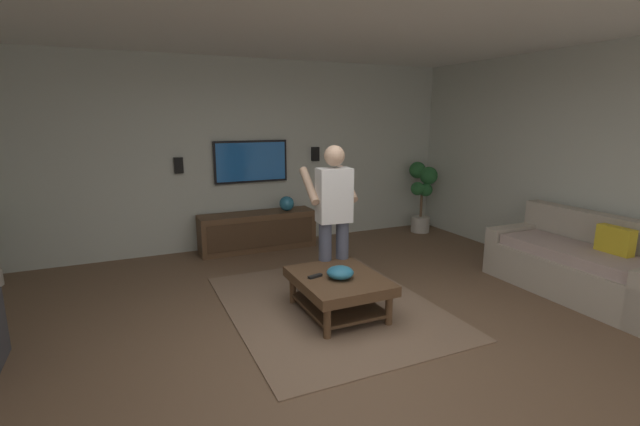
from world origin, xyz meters
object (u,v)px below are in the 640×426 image
at_px(couch, 580,265).
at_px(remote_black, 315,276).
at_px(media_console, 258,231).
at_px(wall_speaker_left, 315,154).
at_px(wall_speaker_right, 179,165).
at_px(remote_white, 344,274).
at_px(coffee_table, 338,286).
at_px(bowl, 340,272).
at_px(remote_grey, 338,270).
at_px(potted_plant_tall, 422,191).
at_px(vase_round, 287,204).
at_px(tv, 251,162).
at_px(person_standing, 333,211).

distance_m(couch, remote_black, 2.99).
bearing_deg(media_console, wall_speaker_left, 103.61).
height_order(media_console, wall_speaker_right, wall_speaker_right).
relative_size(media_console, wall_speaker_right, 7.73).
bearing_deg(remote_white, coffee_table, -137.07).
relative_size(bowl, remote_grey, 1.74).
distance_m(remote_grey, wall_speaker_left, 2.94).
bearing_deg(remote_white, potted_plant_tall, 97.53).
bearing_deg(bowl, remote_white, -53.25).
bearing_deg(vase_round, bowl, 171.42).
bearing_deg(potted_plant_tall, bowl, 130.86).
relative_size(coffee_table, bowl, 3.82).
height_order(potted_plant_tall, vase_round, potted_plant_tall).
distance_m(media_console, wall_speaker_right, 1.45).
bearing_deg(wall_speaker_left, remote_black, 156.12).
bearing_deg(coffee_table, remote_black, 76.15).
distance_m(remote_white, wall_speaker_left, 3.05).
bearing_deg(wall_speaker_right, media_console, -103.84).
distance_m(potted_plant_tall, wall_speaker_left, 1.95).
xyz_separation_m(tv, wall_speaker_right, (0.01, 1.03, -0.01)).
relative_size(media_console, vase_round, 7.73).
height_order(media_console, vase_round, vase_round).
bearing_deg(vase_round, remote_white, 172.86).
distance_m(tv, vase_round, 0.82).
relative_size(media_console, remote_black, 11.33).
distance_m(media_console, bowl, 2.56).
xyz_separation_m(couch, remote_grey, (0.73, 2.64, 0.09)).
distance_m(couch, remote_grey, 2.74).
xyz_separation_m(couch, remote_black, (0.67, 2.91, 0.09)).
bearing_deg(bowl, person_standing, -19.67).
bearing_deg(wall_speaker_left, wall_speaker_right, 90.00).
distance_m(coffee_table, remote_grey, 0.17).
xyz_separation_m(remote_black, wall_speaker_right, (2.69, 0.89, 0.86)).
distance_m(coffee_table, person_standing, 0.84).
height_order(tv, remote_white, tv).
bearing_deg(tv, remote_grey, 2.91).
distance_m(coffee_table, remote_black, 0.26).
distance_m(remote_black, vase_round, 2.48).
relative_size(person_standing, potted_plant_tall, 1.38).
distance_m(potted_plant_tall, remote_grey, 3.51).
relative_size(person_standing, remote_black, 10.93).
xyz_separation_m(couch, vase_round, (3.07, 2.32, 0.34)).
height_order(remote_black, vase_round, vase_round).
xyz_separation_m(remote_grey, wall_speaker_left, (2.63, -0.92, 0.94)).
xyz_separation_m(remote_white, remote_black, (0.07, 0.28, 0.00)).
relative_size(bowl, vase_round, 1.19).
distance_m(remote_white, vase_round, 2.50).
height_order(remote_grey, wall_speaker_left, wall_speaker_left).
bearing_deg(couch, remote_white, -12.78).
height_order(person_standing, remote_white, person_standing).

